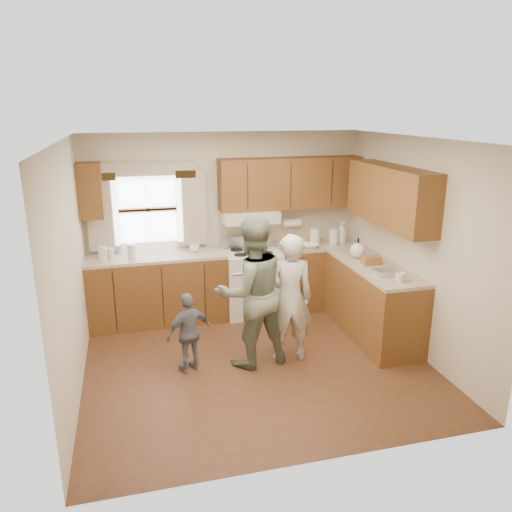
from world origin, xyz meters
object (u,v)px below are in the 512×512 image
object	(u,v)px
stove	(251,281)
child	(189,332)
woman_right	(251,292)
woman_left	(289,298)

from	to	relation	value
stove	child	distance (m)	1.76
woman_right	child	bearing A→B (deg)	-9.96
stove	child	xyz separation A→B (m)	(-1.05, -1.41, -0.01)
woman_left	child	distance (m)	1.17
woman_left	child	world-z (taller)	woman_left
stove	woman_left	bearing A→B (deg)	-86.77
woman_left	woman_right	xyz separation A→B (m)	(-0.43, 0.02, 0.11)
woman_right	child	world-z (taller)	woman_right
stove	woman_left	xyz separation A→B (m)	(0.08, -1.44, 0.28)
child	woman_left	bearing A→B (deg)	156.85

